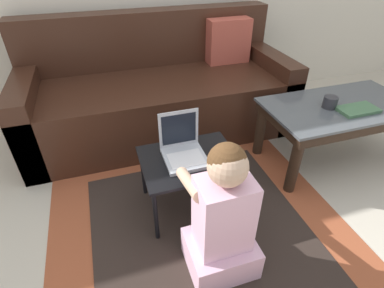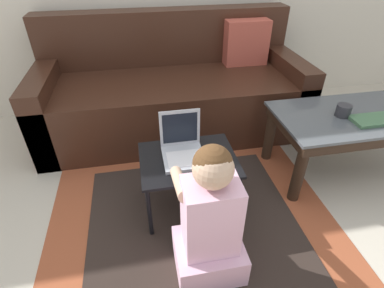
{
  "view_description": "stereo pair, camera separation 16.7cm",
  "coord_description": "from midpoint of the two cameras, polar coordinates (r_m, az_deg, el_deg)",
  "views": [
    {
      "loc": [
        -0.45,
        -1.04,
        1.38
      ],
      "look_at": [
        -0.03,
        0.26,
        0.42
      ],
      "focal_mm": 28.0,
      "sensor_mm": 36.0,
      "label": 1
    },
    {
      "loc": [
        -0.29,
        -1.08,
        1.38
      ],
      "look_at": [
        -0.03,
        0.26,
        0.42
      ],
      "focal_mm": 28.0,
      "sensor_mm": 36.0,
      "label": 2
    }
  ],
  "objects": [
    {
      "name": "ground_plane",
      "position": [
        1.78,
        0.9,
        -15.87
      ],
      "size": [
        16.0,
        16.0,
        0.0
      ],
      "primitive_type": "plane",
      "color": "beige"
    },
    {
      "name": "area_rug",
      "position": [
        1.76,
        -1.01,
        -16.41
      ],
      "size": [
        1.65,
        1.72,
        0.01
      ],
      "color": "#9E4C2D",
      "rests_on": "ground_plane"
    },
    {
      "name": "couch",
      "position": [
        2.52,
        -8.09,
        9.51
      ],
      "size": [
        2.07,
        0.88,
        0.9
      ],
      "color": "#381E14",
      "rests_on": "ground_plane"
    },
    {
      "name": "coffee_table",
      "position": [
        2.25,
        24.23,
        5.18
      ],
      "size": [
        1.02,
        0.55,
        0.45
      ],
      "color": "#4C5156",
      "rests_on": "ground_plane"
    },
    {
      "name": "laptop_desk",
      "position": [
        1.68,
        -3.31,
        -4.03
      ],
      "size": [
        0.54,
        0.42,
        0.36
      ],
      "color": "black",
      "rests_on": "ground_plane"
    },
    {
      "name": "laptop",
      "position": [
        1.65,
        -4.52,
        -1.4
      ],
      "size": [
        0.23,
        0.24,
        0.24
      ],
      "color": "#B7BCC6",
      "rests_on": "laptop_desk"
    },
    {
      "name": "computer_mouse",
      "position": [
        1.64,
        1.7,
        -2.44
      ],
      "size": [
        0.06,
        0.11,
        0.04
      ],
      "color": "#B2B7C1",
      "rests_on": "laptop_desk"
    },
    {
      "name": "person_seated",
      "position": [
        1.39,
        2.3,
        -14.47
      ],
      "size": [
        0.32,
        0.42,
        0.74
      ],
      "color": "#E5B2CC",
      "rests_on": "ground_plane"
    },
    {
      "name": "cup_on_table",
      "position": [
        2.13,
        22.81,
        7.3
      ],
      "size": [
        0.09,
        0.09,
        0.08
      ],
      "color": "#2D2D33",
      "rests_on": "coffee_table"
    },
    {
      "name": "book_on_table",
      "position": [
        2.17,
        27.14,
        5.81
      ],
      "size": [
        0.26,
        0.14,
        0.02
      ],
      "color": "#47704C",
      "rests_on": "coffee_table"
    }
  ]
}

